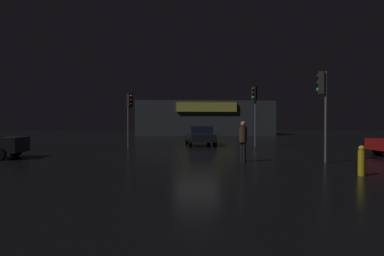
{
  "coord_description": "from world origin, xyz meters",
  "views": [
    {
      "loc": [
        -1.44,
        -18.03,
        1.72
      ],
      "look_at": [
        0.07,
        5.22,
        1.36
      ],
      "focal_mm": 29.85,
      "sensor_mm": 36.0,
      "label": 1
    }
  ],
  "objects_px": {
    "traffic_signal_main": "(254,101)",
    "pedestrian": "(243,138)",
    "traffic_signal_opposite": "(323,93)",
    "traffic_signal_cross_left": "(129,107)",
    "car_crossing": "(200,136)",
    "fire_hydrant": "(362,161)",
    "store_building": "(203,119)"
  },
  "relations": [
    {
      "from": "car_crossing",
      "to": "pedestrian",
      "type": "bearing_deg",
      "value": -84.88
    },
    {
      "from": "traffic_signal_opposite",
      "to": "fire_hydrant",
      "type": "bearing_deg",
      "value": -96.14
    },
    {
      "from": "traffic_signal_cross_left",
      "to": "traffic_signal_main",
      "type": "bearing_deg",
      "value": 2.82
    },
    {
      "from": "traffic_signal_opposite",
      "to": "car_crossing",
      "type": "distance_m",
      "value": 12.0
    },
    {
      "from": "store_building",
      "to": "fire_hydrant",
      "type": "height_order",
      "value": "store_building"
    },
    {
      "from": "store_building",
      "to": "traffic_signal_opposite",
      "type": "bearing_deg",
      "value": -86.81
    },
    {
      "from": "traffic_signal_opposite",
      "to": "pedestrian",
      "type": "relative_size",
      "value": 2.19
    },
    {
      "from": "traffic_signal_main",
      "to": "car_crossing",
      "type": "relative_size",
      "value": 1.01
    },
    {
      "from": "traffic_signal_main",
      "to": "traffic_signal_opposite",
      "type": "height_order",
      "value": "traffic_signal_main"
    },
    {
      "from": "traffic_signal_main",
      "to": "fire_hydrant",
      "type": "height_order",
      "value": "traffic_signal_main"
    },
    {
      "from": "traffic_signal_main",
      "to": "car_crossing",
      "type": "height_order",
      "value": "traffic_signal_main"
    },
    {
      "from": "fire_hydrant",
      "to": "traffic_signal_opposite",
      "type": "bearing_deg",
      "value": 83.86
    },
    {
      "from": "car_crossing",
      "to": "fire_hydrant",
      "type": "distance_m",
      "value": 14.97
    },
    {
      "from": "traffic_signal_opposite",
      "to": "traffic_signal_main",
      "type": "bearing_deg",
      "value": 93.64
    },
    {
      "from": "traffic_signal_cross_left",
      "to": "pedestrian",
      "type": "distance_m",
      "value": 10.47
    },
    {
      "from": "car_crossing",
      "to": "fire_hydrant",
      "type": "bearing_deg",
      "value": -74.59
    },
    {
      "from": "traffic_signal_opposite",
      "to": "fire_hydrant",
      "type": "height_order",
      "value": "traffic_signal_opposite"
    },
    {
      "from": "fire_hydrant",
      "to": "pedestrian",
      "type": "bearing_deg",
      "value": 127.99
    },
    {
      "from": "traffic_signal_opposite",
      "to": "store_building",
      "type": "bearing_deg",
      "value": 93.19
    },
    {
      "from": "traffic_signal_cross_left",
      "to": "pedestrian",
      "type": "xyz_separation_m",
      "value": [
        6.05,
        -8.36,
        -1.77
      ]
    },
    {
      "from": "car_crossing",
      "to": "store_building",
      "type": "bearing_deg",
      "value": 83.74
    },
    {
      "from": "traffic_signal_cross_left",
      "to": "pedestrian",
      "type": "relative_size",
      "value": 2.07
    },
    {
      "from": "traffic_signal_opposite",
      "to": "traffic_signal_cross_left",
      "type": "distance_m",
      "value": 12.9
    },
    {
      "from": "store_building",
      "to": "fire_hydrant",
      "type": "xyz_separation_m",
      "value": [
        1.5,
        -37.04,
        -1.9
      ]
    },
    {
      "from": "store_building",
      "to": "traffic_signal_cross_left",
      "type": "xyz_separation_m",
      "value": [
        -7.59,
        -24.79,
        0.43
      ]
    },
    {
      "from": "store_building",
      "to": "car_crossing",
      "type": "bearing_deg",
      "value": -96.26
    },
    {
      "from": "traffic_signal_opposite",
      "to": "pedestrian",
      "type": "xyz_separation_m",
      "value": [
        -3.41,
        0.4,
        -1.98
      ]
    },
    {
      "from": "fire_hydrant",
      "to": "store_building",
      "type": "bearing_deg",
      "value": 92.32
    },
    {
      "from": "traffic_signal_main",
      "to": "traffic_signal_cross_left",
      "type": "relative_size",
      "value": 1.16
    },
    {
      "from": "traffic_signal_main",
      "to": "pedestrian",
      "type": "xyz_separation_m",
      "value": [
        -2.82,
        -8.8,
        -2.25
      ]
    },
    {
      "from": "car_crossing",
      "to": "pedestrian",
      "type": "xyz_separation_m",
      "value": [
        0.95,
        -10.55,
        0.3
      ]
    },
    {
      "from": "car_crossing",
      "to": "traffic_signal_cross_left",
      "type": "bearing_deg",
      "value": -156.82
    }
  ]
}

